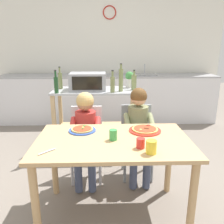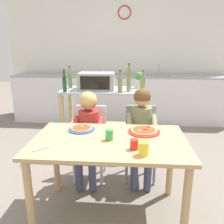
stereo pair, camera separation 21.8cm
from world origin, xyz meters
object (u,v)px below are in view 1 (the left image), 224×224
dining_table (113,151)px  serving_spoon (47,152)px  dining_chair_left (87,138)px  dining_chair_right (137,135)px  bottle_clear_vinegar (134,82)px  child_in_olive_shirt (139,125)px  child_in_red_shirt (85,128)px  pizza_plate_red_rimmed (145,130)px  kitchen_island_cart (96,109)px  pizza_plate_blue_rimmed (82,130)px  drinking_cup_green (113,135)px  bottle_brown_beer (121,79)px  drinking_cup_red (141,143)px  toaster_oven (88,81)px  bottle_slim_sauce (113,84)px  potted_herb_plant (129,79)px  bottle_dark_olive_oil (60,80)px  drinking_cup_yellow (151,147)px  bottle_tall_green_wine (56,84)px

dining_table → serving_spoon: size_ratio=9.14×
dining_chair_left → dining_chair_right: (0.57, 0.04, 0.00)m
bottle_clear_vinegar → child_in_olive_shirt: bottle_clear_vinegar is taller
child_in_red_shirt → serving_spoon: bearing=-106.1°
pizza_plate_red_rimmed → serving_spoon: size_ratio=2.06×
kitchen_island_cart → dining_table: bearing=-82.2°
child_in_olive_shirt → serving_spoon: bearing=-134.5°
dining_chair_left → child_in_red_shirt: child_in_red_shirt is taller
dining_table → pizza_plate_blue_rimmed: pizza_plate_blue_rimmed is taller
dining_chair_right → drinking_cup_green: dining_chair_right is taller
dining_chair_left → child_in_olive_shirt: size_ratio=0.79×
bottle_clear_vinegar → bottle_brown_beer: bearing=-150.8°
dining_chair_left → drinking_cup_green: dining_chair_left is taller
bottle_clear_vinegar → child_in_olive_shirt: 0.90m
drinking_cup_red → toaster_oven: bearing=107.3°
toaster_oven → bottle_slim_sauce: size_ratio=1.70×
toaster_oven → child_in_red_shirt: 0.97m
potted_herb_plant → toaster_oven: bearing=-164.5°
bottle_dark_olive_oil → dining_table: bottle_dark_olive_oil is taller
bottle_dark_olive_oil → child_in_red_shirt: bottle_dark_olive_oil is taller
bottle_clear_vinegar → dining_table: size_ratio=0.21×
dining_chair_left → drinking_cup_yellow: drinking_cup_yellow is taller
dining_chair_left → drinking_cup_red: dining_chair_left is taller
pizza_plate_red_rimmed → bottle_brown_beer: bearing=97.4°
kitchen_island_cart → potted_herb_plant: 0.66m
toaster_oven → bottle_slim_sauce: (0.33, -0.18, -0.00)m
dining_table → kitchen_island_cart: bearing=97.8°
bottle_slim_sauce → potted_herb_plant: (0.26, 0.35, 0.01)m
drinking_cup_yellow → potted_herb_plant: bearing=89.1°
kitchen_island_cart → bottle_slim_sauce: 0.50m
bottle_tall_green_wine → bottle_slim_sauce: 0.73m
potted_herb_plant → bottle_dark_olive_oil: bearing=-175.2°
toaster_oven → serving_spoon: size_ratio=3.51×
bottle_brown_beer → drinking_cup_green: (-0.15, -1.32, -0.26)m
child_in_olive_shirt → serving_spoon: (-0.79, -0.80, 0.08)m
drinking_cup_green → pizza_plate_red_rimmed: bearing=33.0°
child_in_red_shirt → kitchen_island_cart: bearing=85.1°
bottle_tall_green_wine → child_in_olive_shirt: 1.22m
bottle_brown_beer → pizza_plate_blue_rimmed: 1.22m
bottle_clear_vinegar → child_in_red_shirt: bearing=-124.7°
bottle_clear_vinegar → dining_chair_left: size_ratio=0.34×
dining_chair_left → drinking_cup_yellow: bearing=-59.6°
bottle_slim_sauce → pizza_plate_red_rimmed: bearing=-76.3°
bottle_clear_vinegar → pizza_plate_blue_rimmed: (-0.61, -1.21, -0.25)m
child_in_olive_shirt → drinking_cup_red: (-0.09, -0.75, 0.11)m
bottle_slim_sauce → kitchen_island_cart: bearing=141.1°
bottle_tall_green_wine → drinking_cup_green: 1.41m
bottle_clear_vinegar → drinking_cup_yellow: size_ratio=2.74×
bottle_tall_green_wine → toaster_oven: bearing=29.9°
child_in_red_shirt → drinking_cup_yellow: size_ratio=9.95×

